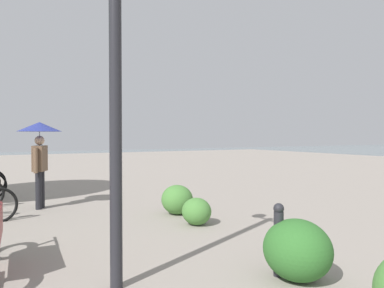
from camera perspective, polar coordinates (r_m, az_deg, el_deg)
The scene contains 6 objects.
lamppost at distance 4.37m, azimuth -11.68°, elevation 14.81°, with size 0.98×0.28×4.14m.
pedestrian at distance 9.40m, azimuth -22.31°, elevation 0.51°, with size 1.00×1.00×2.03m.
bollard_mid at distance 4.81m, azimuth 13.12°, elevation -13.87°, with size 0.13×0.13×0.90m.
shrub_low at distance 4.76m, azimuth 15.82°, elevation -15.32°, with size 0.86×0.77×0.73m.
shrub_wide at distance 8.20m, azimuth -2.28°, elevation -8.51°, with size 0.75×0.68×0.64m.
shrub_tall at distance 7.26m, azimuth 0.70°, elevation -10.28°, with size 0.61×0.55×0.52m.
Camera 1 is at (0.46, 2.33, 1.73)m, focal length 34.82 mm.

